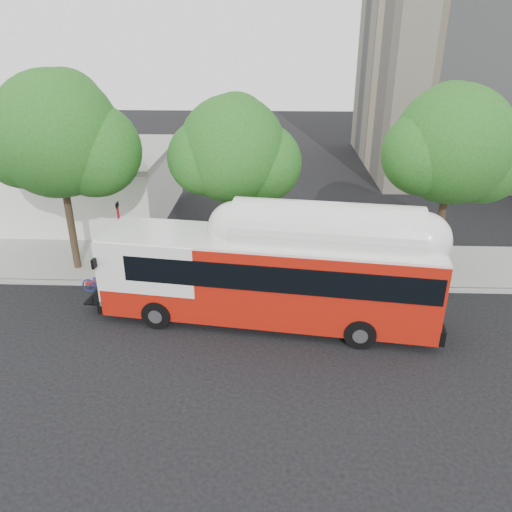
{
  "coord_description": "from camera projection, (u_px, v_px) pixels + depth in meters",
  "views": [
    {
      "loc": [
        1.04,
        -17.05,
        11.23
      ],
      "look_at": [
        0.22,
        3.0,
        2.06
      ],
      "focal_mm": 35.0,
      "sensor_mm": 36.0,
      "label": 1
    }
  ],
  "objects": [
    {
      "name": "transit_bus",
      "position": [
        270.0,
        278.0,
        20.27
      ],
      "size": [
        14.66,
        4.66,
        4.27
      ],
      "rotation": [
        0.0,
        0.0,
        -0.13
      ],
      "color": "#AE180C",
      "rests_on": "ground"
    },
    {
      "name": "street_tree_right",
      "position": [
        462.0,
        149.0,
        22.57
      ],
      "size": [
        6.21,
        5.4,
        9.18
      ],
      "color": "#2D2116",
      "rests_on": "ground"
    },
    {
      "name": "curb_strip",
      "position": [
        252.0,
        286.0,
        23.71
      ],
      "size": [
        60.0,
        0.3,
        0.15
      ],
      "primitive_type": "cube",
      "color": "gray",
      "rests_on": "ground"
    },
    {
      "name": "ground",
      "position": [
        248.0,
        333.0,
        20.2
      ],
      "size": [
        120.0,
        120.0,
        0.0
      ],
      "primitive_type": "plane",
      "color": "black",
      "rests_on": "ground"
    },
    {
      "name": "street_tree_left",
      "position": [
        68.0,
        140.0,
        22.82
      ],
      "size": [
        6.67,
        5.8,
        9.74
      ],
      "color": "#2D2116",
      "rests_on": "ground"
    },
    {
      "name": "street_tree_mid",
      "position": [
        241.0,
        154.0,
        23.27
      ],
      "size": [
        5.75,
        5.0,
        8.62
      ],
      "color": "#2D2116",
      "rests_on": "ground"
    },
    {
      "name": "low_commercial_bldg",
      "position": [
        46.0,
        181.0,
        32.55
      ],
      "size": [
        16.2,
        10.2,
        4.25
      ],
      "color": "silver",
      "rests_on": "ground"
    },
    {
      "name": "sidewalk",
      "position": [
        255.0,
        263.0,
        26.07
      ],
      "size": [
        60.0,
        5.0,
        0.15
      ],
      "primitive_type": "cube",
      "color": "gray",
      "rests_on": "ground"
    },
    {
      "name": "signal_pole",
      "position": [
        121.0,
        241.0,
        23.65
      ],
      "size": [
        0.11,
        0.38,
        3.97
      ],
      "color": "red",
      "rests_on": "ground"
    },
    {
      "name": "red_curb_segment",
      "position": [
        190.0,
        285.0,
        23.82
      ],
      "size": [
        10.0,
        0.32,
        0.16
      ],
      "primitive_type": "cube",
      "color": "maroon",
      "rests_on": "ground"
    }
  ]
}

